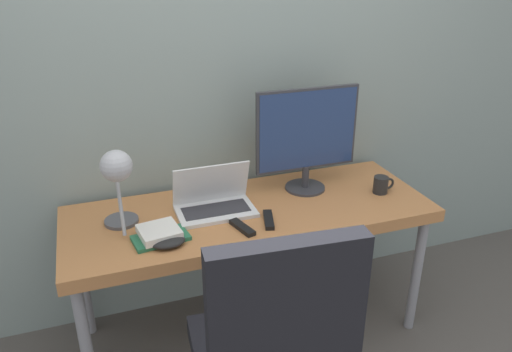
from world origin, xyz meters
TOP-DOWN VIEW (x-y plane):
  - wall_back at (0.00, 0.71)m, footprint 8.00×0.05m
  - desk at (0.00, 0.32)m, footprint 1.73×0.64m
  - laptop at (-0.17, 0.36)m, footprint 0.36×0.22m
  - monitor at (0.34, 0.44)m, footprint 0.53×0.20m
  - desk_lamp at (-0.59, 0.26)m, footprint 0.15×0.29m
  - book_stack at (-0.45, 0.19)m, footprint 0.25×0.18m
  - tv_remote at (0.04, 0.17)m, footprint 0.08×0.17m
  - media_remote at (-0.10, 0.15)m, footprint 0.08×0.16m
  - mug at (0.68, 0.27)m, footprint 0.11×0.07m
  - game_controller at (-0.43, 0.13)m, footprint 0.15×0.11m

SIDE VIEW (x-z plane):
  - desk at x=0.00m, z-range 0.30..1.02m
  - tv_remote at x=0.04m, z-range 0.72..0.74m
  - media_remote at x=-0.10m, z-range 0.72..0.74m
  - game_controller at x=-0.43m, z-range 0.72..0.76m
  - book_stack at x=-0.45m, z-range 0.72..0.77m
  - mug at x=0.68m, z-range 0.72..0.81m
  - laptop at x=-0.17m, z-range 0.66..0.88m
  - desk_lamp at x=-0.59m, z-range 0.81..1.21m
  - monitor at x=0.34m, z-range 0.75..1.28m
  - wall_back at x=0.00m, z-range 0.00..2.60m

